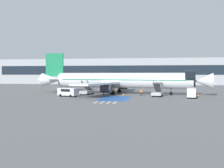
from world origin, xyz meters
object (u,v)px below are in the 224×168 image
(ground_crew_0, at_px, (104,92))
(boarding_stairs_forward, at_px, (157,92))
(ground_crew_1, at_px, (72,91))
(traffic_cone_2, at_px, (198,95))
(service_van_1, at_px, (68,92))
(service_van_0, at_px, (192,92))
(terminal_building, at_px, (124,72))
(fuel_tanker, at_px, (107,83))
(traffic_cone_1, at_px, (91,96))
(ground_crew_2, at_px, (141,92))
(ground_crew_3, at_px, (114,91))
(traffic_cone_0, at_px, (123,94))
(boarding_stairs_aft, at_px, (87,91))
(airliner, at_px, (120,80))

(ground_crew_0, bearing_deg, boarding_stairs_forward, -85.63)
(ground_crew_1, bearing_deg, ground_crew_0, 38.30)
(ground_crew_1, distance_m, traffic_cone_2, 31.77)
(service_van_1, bearing_deg, service_van_0, -68.69)
(ground_crew_1, xyz_separation_m, terminal_building, (5.29, 71.14, 5.69))
(fuel_tanker, height_order, traffic_cone_1, fuel_tanker)
(traffic_cone_2, bearing_deg, ground_crew_2, -173.66)
(ground_crew_3, distance_m, traffic_cone_0, 2.72)
(traffic_cone_0, bearing_deg, boarding_stairs_aft, 176.22)
(service_van_1, xyz_separation_m, traffic_cone_2, (30.53, 6.87, -0.95))
(boarding_stairs_forward, xyz_separation_m, ground_crew_1, (-21.96, 2.79, -0.10))
(traffic_cone_1, bearing_deg, service_van_1, 173.70)
(airliner, distance_m, terminal_building, 68.25)
(traffic_cone_0, bearing_deg, ground_crew_1, 177.15)
(airliner, relative_size, ground_crew_2, 28.10)
(boarding_stairs_forward, height_order, ground_crew_0, boarding_stairs_forward)
(boarding_stairs_forward, bearing_deg, ground_crew_3, 172.24)
(traffic_cone_0, xyz_separation_m, terminal_building, (-8.25, 71.82, 6.30))
(ground_crew_0, relative_size, traffic_cone_0, 2.76)
(ground_crew_0, xyz_separation_m, traffic_cone_1, (-1.63, -6.41, -0.66))
(ground_crew_1, bearing_deg, airliner, 59.92)
(boarding_stairs_forward, bearing_deg, terminal_building, 111.40)
(service_van_1, relative_size, terminal_building, 0.04)
(service_van_0, xyz_separation_m, traffic_cone_1, (-22.33, -1.33, -1.07))
(ground_crew_2, bearing_deg, service_van_0, -32.02)
(ground_crew_0, bearing_deg, service_van_1, 140.12)
(airliner, relative_size, traffic_cone_0, 81.08)
(boarding_stairs_aft, bearing_deg, ground_crew_1, -171.98)
(boarding_stairs_forward, xyz_separation_m, service_van_0, (7.37, -3.27, 0.32))
(boarding_stairs_aft, relative_size, service_van_1, 1.05)
(boarding_stairs_aft, distance_m, terminal_building, 71.42)
(boarding_stairs_aft, relative_size, ground_crew_1, 3.45)
(boarding_stairs_forward, bearing_deg, airliner, 156.80)
(fuel_tanker, relative_size, terminal_building, 0.07)
(boarding_stairs_forward, relative_size, service_van_1, 1.05)
(ground_crew_1, relative_size, terminal_building, 0.01)
(airliner, xyz_separation_m, terminal_building, (-6.88, 67.84, 2.96))
(traffic_cone_0, bearing_deg, service_van_1, -153.73)
(ground_crew_2, bearing_deg, fuel_tanker, 104.50)
(service_van_1, distance_m, traffic_cone_1, 5.88)
(traffic_cone_2, bearing_deg, traffic_cone_1, -163.13)
(airliner, xyz_separation_m, ground_crew_1, (-12.17, -3.30, -2.72))
(boarding_stairs_aft, bearing_deg, terminal_building, 97.71)
(traffic_cone_1, bearing_deg, ground_crew_1, 133.45)
(fuel_tanker, bearing_deg, ground_crew_1, -105.99)
(ground_crew_0, distance_m, ground_crew_1, 8.68)
(ground_crew_0, xyz_separation_m, ground_crew_1, (-8.62, 0.97, -0.00))
(traffic_cone_0, xyz_separation_m, traffic_cone_1, (-6.55, -6.71, -0.04))
(fuel_tanker, bearing_deg, ground_crew_2, -74.11)
(ground_crew_3, bearing_deg, ground_crew_1, 24.72)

